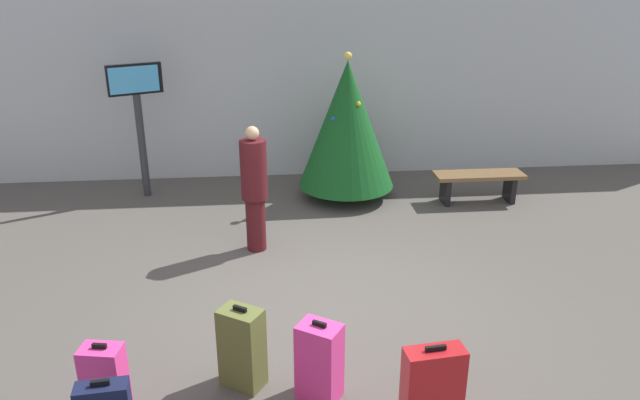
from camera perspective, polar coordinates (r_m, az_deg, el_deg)
ground_plane at (r=6.58m, az=0.09°, el=-10.67°), size 16.00×16.00×0.00m
back_wall at (r=10.48m, az=-2.47°, el=11.74°), size 16.00×0.20×3.49m
holiday_tree at (r=9.36m, az=2.59°, el=7.23°), size 1.52×1.52×2.33m
flight_info_kiosk at (r=9.80m, az=-17.06°, el=8.50°), size 0.79×0.42×2.14m
waiting_bench at (r=9.73m, az=14.94°, el=1.80°), size 1.40×0.44×0.48m
traveller_0 at (r=7.66m, az=-6.31°, el=1.28°), size 0.46×0.46×1.67m
suitcase_0 at (r=5.15m, az=10.75°, el=-16.92°), size 0.51×0.26×0.69m
suitcase_1 at (r=5.36m, az=-19.88°, el=-16.14°), size 0.36×0.27×0.71m
suitcase_3 at (r=5.26m, az=-0.06°, el=-15.22°), size 0.44×0.41×0.75m
suitcase_6 at (r=5.42m, az=-7.48°, el=-13.87°), size 0.44×0.40×0.80m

